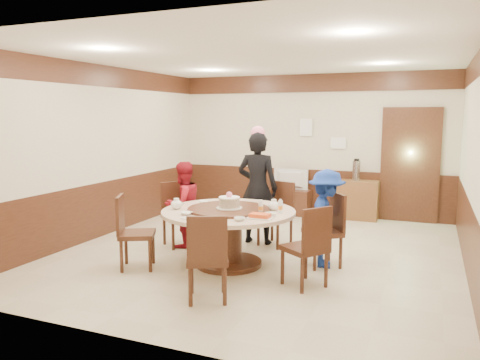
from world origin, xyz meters
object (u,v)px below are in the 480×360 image
at_px(banquet_table, 229,226).
at_px(birthday_cake, 229,202).
at_px(tv_stand, 289,202).
at_px(shrimp_platter, 260,216).
at_px(person_blue, 326,218).
at_px(television, 290,179).
at_px(thermos, 356,171).
at_px(person_standing, 258,188).
at_px(side_cabinet, 357,200).
at_px(person_red, 183,204).

bearing_deg(banquet_table, birthday_cake, -48.25).
distance_m(birthday_cake, tv_stand, 3.56).
height_order(birthday_cake, tv_stand, birthday_cake).
height_order(banquet_table, shrimp_platter, shrimp_platter).
xyz_separation_m(shrimp_platter, tv_stand, (-0.74, 3.81, -0.53)).
xyz_separation_m(person_blue, television, (-1.39, 3.03, 0.06)).
relative_size(banquet_table, thermos, 4.65).
relative_size(banquet_table, person_standing, 1.01).
distance_m(tv_stand, thermos, 1.48).
relative_size(birthday_cake, side_cabinet, 0.43).
xyz_separation_m(tv_stand, television, (0.00, 0.00, 0.46)).
height_order(birthday_cake, shrimp_platter, birthday_cake).
distance_m(person_standing, tv_stand, 2.38).
distance_m(tv_stand, side_cabinet, 1.35).
distance_m(shrimp_platter, thermos, 3.89).
xyz_separation_m(person_blue, side_cabinet, (-0.05, 3.06, -0.27)).
xyz_separation_m(person_blue, thermos, (-0.07, 3.06, 0.29)).
height_order(tv_stand, side_cabinet, side_cabinet).
xyz_separation_m(person_red, shrimp_platter, (1.57, -0.90, 0.13)).
height_order(birthday_cake, thermos, thermos).
xyz_separation_m(person_standing, thermos, (1.16, 2.32, 0.07)).
bearing_deg(person_standing, person_red, 29.55).
xyz_separation_m(shrimp_platter, side_cabinet, (0.60, 3.84, -0.40)).
distance_m(birthday_cake, side_cabinet, 3.74).
height_order(tv_stand, television, television).
height_order(banquet_table, tv_stand, banquet_table).
xyz_separation_m(person_standing, person_blue, (1.24, -0.74, -0.22)).
bearing_deg(person_standing, side_cabinet, -120.06).
bearing_deg(person_standing, shrimp_platter, 108.30).
relative_size(person_blue, television, 1.79).
height_order(person_standing, tv_stand, person_standing).
bearing_deg(television, person_standing, 97.40).
height_order(person_red, tv_stand, person_red).
bearing_deg(person_red, shrimp_platter, 82.95).
distance_m(person_red, television, 3.03).
distance_m(person_red, shrimp_platter, 1.81).
relative_size(birthday_cake, television, 0.47).
bearing_deg(person_standing, birthday_cake, 89.41).
bearing_deg(side_cabinet, television, -178.72).
xyz_separation_m(shrimp_platter, television, (-0.74, 3.81, -0.07)).
xyz_separation_m(person_standing, shrimp_platter, (0.59, -1.52, -0.09)).
distance_m(birthday_cake, television, 3.51).
relative_size(birthday_cake, shrimp_platter, 1.14).
bearing_deg(tv_stand, birthday_cake, -86.73).
relative_size(person_red, thermos, 3.43).
bearing_deg(side_cabinet, banquet_table, -108.27).
relative_size(shrimp_platter, tv_stand, 0.35).
xyz_separation_m(birthday_cake, shrimp_platter, (0.54, -0.31, -0.08)).
height_order(person_blue, television, person_blue).
distance_m(person_blue, side_cabinet, 3.07).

